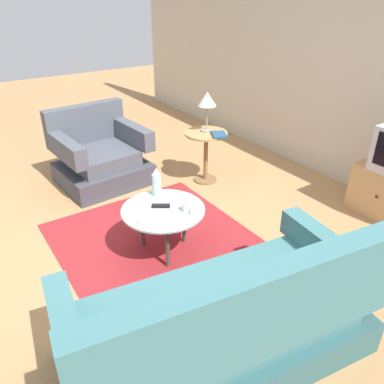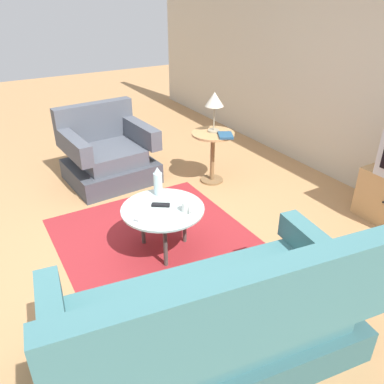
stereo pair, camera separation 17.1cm
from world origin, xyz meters
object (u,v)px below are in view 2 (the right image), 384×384
object	(u,v)px
mug	(186,207)
tv_remote_dark	(161,205)
armchair	(108,156)
side_table	(213,147)
tv_remote_silver	(141,216)
vase	(158,181)
couch	(212,326)
table_lamp	(214,101)
coffee_table	(163,212)
book	(226,135)

from	to	relation	value
mug	tv_remote_dark	size ratio (longest dim) A/B	0.78
armchair	side_table	bearing A→B (deg)	142.19
side_table	tv_remote_silver	size ratio (longest dim) A/B	4.04
vase	tv_remote_dark	size ratio (longest dim) A/B	1.71
couch	tv_remote_silver	world-z (taller)	couch
couch	armchair	bearing A→B (deg)	91.18
couch	mug	xyz separation A→B (m)	(-1.03, 0.41, 0.18)
table_lamp	coffee_table	bearing A→B (deg)	-49.81
mug	tv_remote_silver	distance (m)	0.38
coffee_table	mug	size ratio (longest dim) A/B	5.85
coffee_table	tv_remote_dark	xyz separation A→B (m)	(-0.04, 0.00, 0.05)
side_table	vase	bearing A→B (deg)	-56.17
armchair	book	size ratio (longest dim) A/B	4.00
coffee_table	table_lamp	size ratio (longest dim) A/B	1.57
coffee_table	mug	world-z (taller)	mug
armchair	table_lamp	size ratio (longest dim) A/B	2.25
coffee_table	book	bearing A→B (deg)	123.14
couch	tv_remote_silver	xyz separation A→B (m)	(-1.14, 0.05, 0.15)
side_table	coffee_table	bearing A→B (deg)	-50.01
coffee_table	table_lamp	xyz separation A→B (m)	(-0.97, 1.15, 0.58)
couch	vase	distance (m)	1.49
table_lamp	armchair	bearing A→B (deg)	-121.78
table_lamp	mug	distance (m)	1.59
tv_remote_dark	vase	bearing A→B (deg)	-76.70
mug	armchair	bearing A→B (deg)	-177.92
coffee_table	tv_remote_silver	size ratio (longest dim) A/B	4.68
couch	mug	distance (m)	1.13
mug	book	xyz separation A→B (m)	(-0.92, 1.03, 0.15)
couch	coffee_table	xyz separation A→B (m)	(-1.18, 0.27, 0.09)
armchair	tv_remote_dark	size ratio (longest dim) A/B	6.56
tv_remote_dark	side_table	bearing A→B (deg)	-107.06
armchair	coffee_table	bearing A→B (deg)	82.97
side_table	table_lamp	bearing A→B (deg)	137.88
armchair	tv_remote_silver	bearing A→B (deg)	75.73
table_lamp	book	bearing A→B (deg)	6.73
side_table	armchair	bearing A→B (deg)	-123.58
tv_remote_dark	tv_remote_silver	bearing A→B (deg)	54.91
side_table	table_lamp	world-z (taller)	table_lamp
vase	side_table	bearing A→B (deg)	123.83
mug	tv_remote_silver	bearing A→B (deg)	-106.74
couch	tv_remote_silver	distance (m)	1.15
vase	tv_remote_dark	bearing A→B (deg)	-20.80
coffee_table	book	xyz separation A→B (m)	(-0.77, 1.17, 0.23)
tv_remote_silver	table_lamp	bearing A→B (deg)	3.98
vase	armchair	bearing A→B (deg)	179.91
couch	tv_remote_silver	size ratio (longest dim) A/B	13.04
armchair	tv_remote_dark	world-z (taller)	armchair
coffee_table	tv_remote_dark	size ratio (longest dim) A/B	4.58
mug	side_table	bearing A→B (deg)	138.24
armchair	tv_remote_dark	xyz separation A→B (m)	(1.60, -0.08, 0.14)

